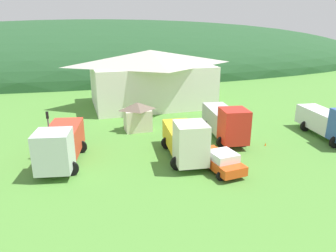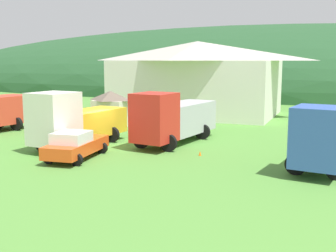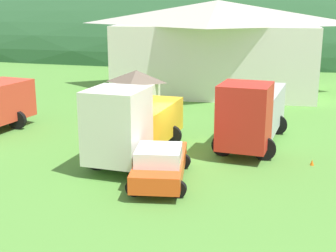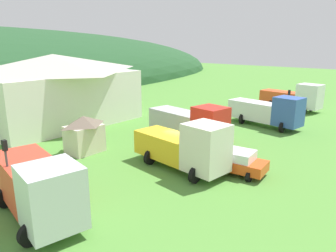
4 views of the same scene
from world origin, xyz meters
TOP-DOWN VIEW (x-y plane):
  - ground_plane at (0.00, 0.00)m, footprint 200.00×200.00m
  - forested_hill_backdrop at (0.00, 61.12)m, footprint 165.41×60.00m
  - depot_building at (0.31, 18.31)m, footprint 17.14×12.03m
  - play_shed_cream at (-3.93, 7.38)m, footprint 2.97×2.28m
  - heavy_rig_striped at (-1.74, -1.41)m, footprint 3.70×7.73m
  - crane_truck_red at (3.77, 2.21)m, footprint 3.85×8.38m
  - box_truck_blue at (13.68, -0.88)m, footprint 3.74×8.29m
  - service_pickup_orange at (0.14, -4.08)m, footprint 2.73×5.03m
  - traffic_cone_near_pickup at (-1.39, 2.86)m, footprint 0.36×0.36m
  - traffic_cone_mid_row at (6.62, -0.61)m, footprint 0.36×0.36m

SIDE VIEW (x-z plane):
  - ground_plane at x=0.00m, z-range 0.00..0.00m
  - forested_hill_backdrop at x=0.00m, z-range -12.27..12.27m
  - traffic_cone_near_pickup at x=-1.39m, z-range -0.24..0.24m
  - traffic_cone_mid_row at x=6.62m, z-range -0.28..0.28m
  - service_pickup_orange at x=0.14m, z-range 0.00..1.66m
  - play_shed_cream at x=-3.93m, z-range 0.05..3.13m
  - box_truck_blue at x=13.68m, z-range -0.01..3.48m
  - heavy_rig_striped at x=-1.74m, z-range -0.06..3.68m
  - crane_truck_red at x=3.77m, z-range -0.01..3.63m
  - depot_building at x=0.31m, z-range 0.12..7.72m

